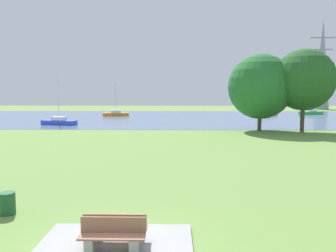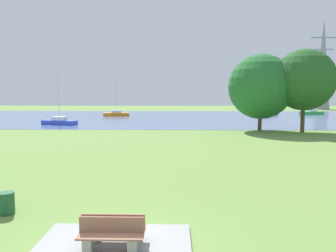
{
  "view_description": "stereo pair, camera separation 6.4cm",
  "coord_description": "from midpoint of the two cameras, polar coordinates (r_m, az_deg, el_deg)",
  "views": [
    {
      "loc": [
        1.69,
        -8.94,
        4.39
      ],
      "look_at": [
        1.11,
        19.17,
        1.57
      ],
      "focal_mm": 35.75,
      "sensor_mm": 36.0,
      "label": 1
    },
    {
      "loc": [
        1.75,
        -8.94,
        4.39
      ],
      "look_at": [
        1.11,
        19.17,
        1.57
      ],
      "focal_mm": 35.75,
      "sensor_mm": 36.0,
      "label": 2
    }
  ],
  "objects": [
    {
      "name": "sailboat_blue",
      "position": [
        47.84,
        -17.98,
        0.75
      ],
      "size": [
        5.03,
        2.73,
        6.97
      ],
      "color": "blue",
      "rests_on": "water_surface"
    },
    {
      "name": "bench_facing_water",
      "position": [
        10.16,
        -8.94,
        -17.05
      ],
      "size": [
        1.8,
        0.48,
        0.89
      ],
      "color": "#9A9F8C",
      "rests_on": "concrete_pad"
    },
    {
      "name": "tree_east_far",
      "position": [
        39.58,
        15.57,
        6.48
      ],
      "size": [
        7.35,
        7.35,
        8.73
      ],
      "color": "brown",
      "rests_on": "ground"
    },
    {
      "name": "bench_facing_inland",
      "position": [
        9.67,
        -9.54,
        -18.27
      ],
      "size": [
        1.8,
        0.48,
        0.89
      ],
      "color": "#9A9F8C",
      "rests_on": "concrete_pad"
    },
    {
      "name": "sailboat_orange",
      "position": [
        63.34,
        -8.76,
        2.11
      ],
      "size": [
        4.96,
        2.15,
        6.17
      ],
      "color": "orange",
      "rests_on": "water_surface"
    },
    {
      "name": "water_surface",
      "position": [
        59.13,
        -0.36,
        1.49
      ],
      "size": [
        140.0,
        40.0,
        0.02
      ],
      "primitive_type": "cube",
      "color": "slate",
      "rests_on": "ground"
    },
    {
      "name": "litter_bin",
      "position": [
        13.71,
        -25.71,
        -11.77
      ],
      "size": [
        0.56,
        0.56,
        0.8
      ],
      "primitive_type": "cylinder",
      "color": "#1E512D",
      "rests_on": "ground"
    },
    {
      "name": "concrete_pad",
      "position": [
        10.09,
        -9.19,
        -19.83
      ],
      "size": [
        4.4,
        3.2,
        0.1
      ],
      "primitive_type": "cube",
      "color": "#969696",
      "rests_on": "ground"
    },
    {
      "name": "sailboat_brown",
      "position": [
        67.38,
        16.19,
        2.18
      ],
      "size": [
        5.01,
        2.46,
        8.0
      ],
      "color": "brown",
      "rests_on": "water_surface"
    },
    {
      "name": "ground_plane",
      "position": [
        31.3,
        -1.85,
        -2.33
      ],
      "size": [
        160.0,
        160.0,
        0.0
      ],
      "primitive_type": "plane",
      "color": "olive"
    },
    {
      "name": "sailboat_green",
      "position": [
        72.62,
        23.3,
        2.18
      ],
      "size": [
        5.03,
        2.87,
        7.48
      ],
      "color": "green",
      "rests_on": "water_surface"
    },
    {
      "name": "electricity_pylon",
      "position": [
        96.47,
        24.84,
        9.45
      ],
      "size": [
        6.4,
        4.4,
        23.01
      ],
      "color": "gray",
      "rests_on": "ground"
    },
    {
      "name": "tree_west_near",
      "position": [
        39.81,
        22.25,
        7.28
      ],
      "size": [
        6.73,
        6.73,
        9.13
      ],
      "color": "brown",
      "rests_on": "ground"
    }
  ]
}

